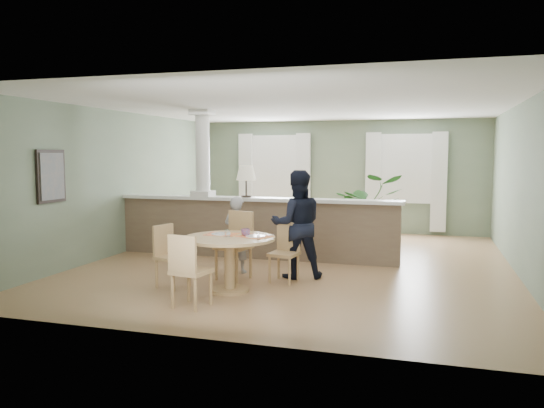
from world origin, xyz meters
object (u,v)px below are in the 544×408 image
(sofa, at_px, (319,225))
(houseplant, at_px, (367,211))
(child_person, at_px, (237,234))
(chair_far_man, at_px, (286,249))
(chair_side, at_px, (169,253))
(dining_table, at_px, (230,248))
(chair_near, at_px, (188,268))
(chair_far_boy, at_px, (236,242))
(man_person, at_px, (297,224))

(sofa, bearing_deg, houseplant, -25.03)
(child_person, bearing_deg, houseplant, -112.89)
(chair_far_man, distance_m, chair_side, 1.71)
(houseplant, distance_m, chair_side, 4.51)
(chair_side, bearing_deg, dining_table, -73.02)
(chair_near, bearing_deg, dining_table, -92.44)
(chair_far_man, bearing_deg, chair_far_boy, -169.14)
(houseplant, relative_size, chair_side, 1.70)
(houseplant, bearing_deg, chair_far_man, -105.45)
(chair_side, height_order, child_person, child_person)
(man_person, bearing_deg, chair_far_boy, -2.09)
(child_person, bearing_deg, chair_near, 103.39)
(chair_far_man, distance_m, child_person, 0.98)
(chair_far_boy, height_order, chair_side, chair_far_boy)
(chair_far_boy, height_order, chair_near, chair_far_boy)
(sofa, relative_size, chair_near, 3.03)
(chair_side, xyz_separation_m, child_person, (0.61, 1.15, 0.12))
(dining_table, relative_size, man_person, 0.76)
(sofa, xyz_separation_m, dining_table, (-0.41, -4.09, 0.20))
(child_person, distance_m, man_person, 1.03)
(chair_far_boy, relative_size, chair_near, 1.11)
(chair_near, xyz_separation_m, chair_side, (-0.73, 0.91, -0.02))
(dining_table, relative_size, chair_far_man, 1.45)
(chair_near, bearing_deg, houseplant, -98.87)
(sofa, bearing_deg, dining_table, -106.91)
(chair_far_man, distance_m, chair_near, 1.87)
(dining_table, distance_m, chair_near, 0.94)
(chair_far_boy, relative_size, man_person, 0.62)
(chair_near, height_order, chair_side, chair_near)
(sofa, distance_m, houseplant, 1.10)
(sofa, relative_size, chair_far_boy, 2.73)
(man_person, bearing_deg, dining_table, 36.07)
(chair_far_boy, bearing_deg, child_person, 123.16)
(chair_far_boy, relative_size, chair_side, 1.15)
(sofa, xyz_separation_m, man_person, (0.27, -3.03, 0.42))
(dining_table, height_order, chair_far_boy, chair_far_boy)
(sofa, distance_m, chair_side, 4.31)
(chair_far_man, relative_size, chair_side, 0.98)
(dining_table, bearing_deg, sofa, 84.27)
(chair_side, bearing_deg, sofa, -1.29)
(chair_far_boy, distance_m, child_person, 0.41)
(houseplant, xyz_separation_m, chair_side, (-2.35, -3.84, -0.27))
(dining_table, bearing_deg, houseplant, 69.67)
(dining_table, distance_m, man_person, 1.28)
(sofa, relative_size, chair_side, 3.15)
(sofa, bearing_deg, chair_near, -108.14)
(chair_near, distance_m, man_person, 2.19)
(chair_far_boy, relative_size, chair_far_man, 1.18)
(dining_table, xyz_separation_m, man_person, (0.69, 1.06, 0.22))
(chair_near, relative_size, chair_side, 1.04)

